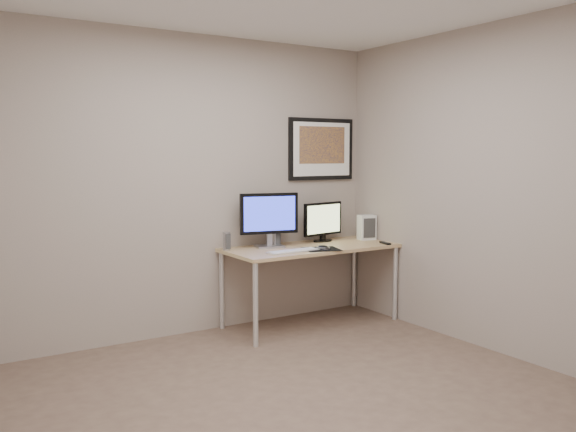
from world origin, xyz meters
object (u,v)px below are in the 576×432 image
object	(u,v)px
monitor_tv	(323,221)
framed_art	(321,149)
speaker_left	(226,241)
desk	(311,253)
monitor_large	(269,217)
keyboard	(293,251)
speaker_right	(276,236)
fan_unit	(367,227)

from	to	relation	value
monitor_tv	framed_art	bearing A→B (deg)	50.95
framed_art	speaker_left	distance (m)	1.38
desk	monitor_large	distance (m)	0.51
monitor_tv	keyboard	distance (m)	0.71
speaker_right	desk	bearing A→B (deg)	-41.09
speaker_right	fan_unit	distance (m)	0.98
speaker_right	keyboard	distance (m)	0.39
speaker_left	monitor_tv	bearing A→B (deg)	-1.79
monitor_tv	speaker_right	world-z (taller)	monitor_tv
monitor_tv	fan_unit	bearing A→B (deg)	-24.84
monitor_large	fan_unit	world-z (taller)	monitor_large
framed_art	speaker_right	size ratio (longest dim) A/B	4.21
speaker_left	keyboard	size ratio (longest dim) A/B	0.33
monitor_large	keyboard	world-z (taller)	monitor_large
monitor_large	speaker_right	world-z (taller)	monitor_large
fan_unit	monitor_tv	bearing A→B (deg)	177.13
monitor_tv	keyboard	bearing A→B (deg)	-157.25
speaker_left	monitor_large	bearing A→B (deg)	-10.29
fan_unit	desk	bearing A→B (deg)	-163.04
desk	speaker_left	size ratio (longest dim) A/B	9.92
framed_art	fan_unit	size ratio (longest dim) A/B	3.07
speaker_left	keyboard	distance (m)	0.60
framed_art	keyboard	bearing A→B (deg)	-141.88
desk	framed_art	xyz separation A→B (m)	(0.35, 0.33, 0.96)
monitor_tv	fan_unit	xyz separation A→B (m)	(0.45, -0.12, -0.08)
monitor_large	speaker_left	size ratio (longest dim) A/B	3.33
desk	monitor_tv	distance (m)	0.42
desk	speaker_right	world-z (taller)	speaker_right
desk	keyboard	distance (m)	0.38
speaker_right	speaker_left	bearing A→B (deg)	172.53
monitor_tv	speaker_left	world-z (taller)	monitor_tv
desk	speaker_right	size ratio (longest dim) A/B	8.99
speaker_right	fan_unit	size ratio (longest dim) A/B	0.73
framed_art	monitor_large	distance (m)	0.96
framed_art	speaker_right	xyz separation A→B (m)	(-0.61, -0.14, -0.80)
framed_art	speaker_left	bearing A→B (deg)	-173.78
desk	speaker_right	bearing A→B (deg)	143.99
framed_art	monitor_tv	distance (m)	0.71
framed_art	fan_unit	distance (m)	0.89
monitor_tv	desk	bearing A→B (deg)	-155.64
speaker_right	keyboard	size ratio (longest dim) A/B	0.37
monitor_large	keyboard	bearing A→B (deg)	-69.64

